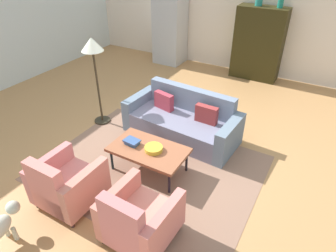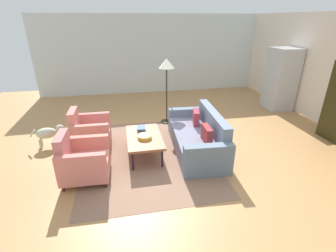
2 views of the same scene
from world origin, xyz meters
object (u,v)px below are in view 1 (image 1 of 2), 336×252
Objects in this scene: fruit_bowl at (154,149)px; cabinet at (258,44)px; armchair_right at (138,221)px; vase_tall at (259,2)px; book_stack at (132,142)px; coffee_table at (149,150)px; refrigerator at (170,31)px; vase_round at (281,1)px; couch at (183,121)px; floor_lamp at (93,53)px; armchair_left at (65,185)px.

fruit_bowl is 4.58m from cabinet.
vase_tall is (-0.36, 5.71, 1.55)m from armchair_right.
book_stack is at bearing -175.17° from fruit_bowl.
book_stack reaches higher than coffee_table.
refrigerator is at bearing 115.61° from coffee_table.
book_stack is at bearing -102.64° from vase_round.
vase_tall is at bearing 2.42° from refrigerator.
cabinet is (-0.21, 5.71, 0.56)m from armchair_right.
book_stack is at bearing -98.40° from cabinet.
armchair_right is 6.26m from refrigerator.
floor_lamp is (-1.66, -0.40, 1.16)m from couch.
fruit_bowl is 1.47× the size of vase_tall.
couch is 2.45× the size of armchair_left.
floor_lamp is (0.48, -3.66, 0.52)m from refrigerator.
coffee_table is 1.31m from armchair_right.
cabinet is 9.44× the size of vase_tall.
armchair_right is 0.51× the size of floor_lamp.
armchair_left is at bearing -177.96° from armchair_right.
armchair_right reaches higher than coffee_table.
fruit_bowl is 0.16× the size of floor_lamp.
cabinet is at bearing 85.12° from coffee_table.
couch is at bearing 89.74° from coffee_table.
vase_round is (1.03, 4.57, 1.48)m from book_stack.
couch is at bearing 76.46° from book_stack.
vase_tall is (0.23, 3.36, 1.61)m from couch.
fruit_bowl is 4.76m from vase_tall.
book_stack is 4.65m from cabinet.
vase_round is at bearing 57.55° from floor_lamp.
vase_tall is at bearing 63.30° from floor_lamp.
floor_lamp is at bearing 17.30° from couch.
couch is at bearing -56.74° from refrigerator.
vase_tall is (-0.15, -0.00, 1.00)m from cabinet.
floor_lamp reaches higher than coffee_table.
coffee_table is 4.63× the size of book_stack.
vase_round is (0.74, 4.54, 1.56)m from coffee_table.
couch is at bearing -102.32° from vase_round.
coffee_table is 0.67× the size of cabinet.
vase_tall reaches higher than cabinet.
coffee_table is 0.30m from book_stack.
vase_round reaches higher than fruit_bowl.
cabinet is at bearing 80.59° from armchair_left.
couch is 3.73m from vase_tall.
armchair_left is 5.82m from cabinet.
floor_lamp is at bearing -82.57° from refrigerator.
armchair_left is at bearing -98.36° from vase_tall.
armchair_left is 4.61× the size of vase_tall.
refrigerator is at bearing 116.61° from fruit_bowl.
vase_round reaches higher than coffee_table.
fruit_bowl reaches higher than coffee_table.
vase_tall is at bearing -178.19° from cabinet.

